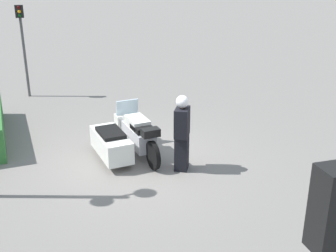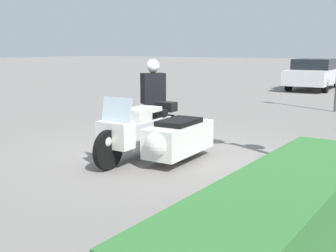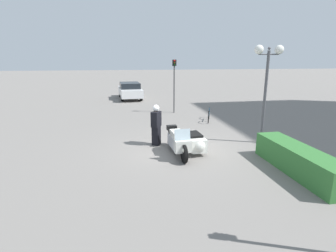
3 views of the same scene
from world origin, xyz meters
name	(u,v)px [view 2 (image 2 of 3)]	position (x,y,z in m)	size (l,w,h in m)	color
ground_plane	(167,150)	(0.00, 0.00, 0.00)	(160.00, 160.00, 0.00)	slate
police_motorcycle	(158,134)	(0.69, 0.28, 0.47)	(2.55, 1.30, 1.16)	black
officer_rider	(153,98)	(-0.53, -0.73, 0.91)	(0.55, 0.49, 1.72)	black
hedge_bush_curbside	(281,224)	(3.07, 3.35, 0.42)	(3.75, 0.89, 0.83)	#337033
parked_car_background	(315,73)	(-14.31, -1.28, 0.77)	(4.89, 2.12, 1.46)	silver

